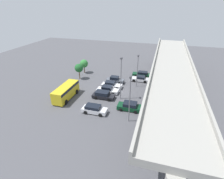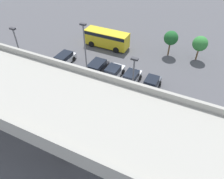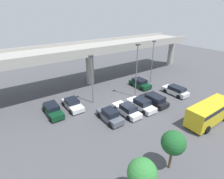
{
  "view_description": "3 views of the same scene",
  "coord_description": "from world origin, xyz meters",
  "px_view_note": "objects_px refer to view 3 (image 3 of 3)",
  "views": [
    {
      "loc": [
        34.97,
        9.18,
        18.67
      ],
      "look_at": [
        1.85,
        -0.55,
        1.11
      ],
      "focal_mm": 28.0,
      "sensor_mm": 36.0,
      "label": 1
    },
    {
      "loc": [
        -9.35,
        20.74,
        18.55
      ],
      "look_at": [
        -0.13,
        1.81,
        1.0
      ],
      "focal_mm": 35.0,
      "sensor_mm": 36.0,
      "label": 2
    },
    {
      "loc": [
        -15.37,
        -18.01,
        13.8
      ],
      "look_at": [
        -0.55,
        3.08,
        1.91
      ],
      "focal_mm": 28.0,
      "sensor_mm": 36.0,
      "label": 3
    }
  ],
  "objects_px": {
    "parked_car_6": "(140,83)",
    "lamp_post_near_aisle": "(137,68)",
    "parked_car_1": "(73,104)",
    "parked_car_7": "(176,91)",
    "shuttle_bus": "(210,111)",
    "parked_car_5": "(154,100)",
    "parked_car_3": "(127,110)",
    "lamp_post_mid_lot": "(152,59)",
    "parked_car_4": "(141,104)",
    "lamp_post_by_overpass": "(92,76)",
    "parked_car_2": "(110,115)",
    "tree_front_left": "(142,173)",
    "tree_front_right": "(173,143)",
    "parked_car_0": "(53,110)"
  },
  "relations": [
    {
      "from": "parked_car_6",
      "to": "lamp_post_near_aisle",
      "type": "bearing_deg",
      "value": -53.81
    },
    {
      "from": "parked_car_1",
      "to": "lamp_post_near_aisle",
      "type": "xyz_separation_m",
      "value": [
        10.33,
        -2.7,
        4.54
      ]
    },
    {
      "from": "parked_car_7",
      "to": "lamp_post_near_aisle",
      "type": "bearing_deg",
      "value": 61.99
    },
    {
      "from": "shuttle_bus",
      "to": "parked_car_5",
      "type": "bearing_deg",
      "value": -74.04
    },
    {
      "from": "parked_car_3",
      "to": "lamp_post_mid_lot",
      "type": "height_order",
      "value": "lamp_post_mid_lot"
    },
    {
      "from": "parked_car_7",
      "to": "shuttle_bus",
      "type": "distance_m",
      "value": 8.55
    },
    {
      "from": "lamp_post_mid_lot",
      "to": "parked_car_6",
      "type": "bearing_deg",
      "value": -170.57
    },
    {
      "from": "lamp_post_near_aisle",
      "to": "shuttle_bus",
      "type": "bearing_deg",
      "value": -75.23
    },
    {
      "from": "parked_car_4",
      "to": "parked_car_1",
      "type": "bearing_deg",
      "value": 53.71
    },
    {
      "from": "parked_car_6",
      "to": "shuttle_bus",
      "type": "height_order",
      "value": "shuttle_bus"
    },
    {
      "from": "shuttle_bus",
      "to": "parked_car_1",
      "type": "bearing_deg",
      "value": -46.27
    },
    {
      "from": "lamp_post_by_overpass",
      "to": "parked_car_2",
      "type": "bearing_deg",
      "value": -96.02
    },
    {
      "from": "lamp_post_near_aisle",
      "to": "tree_front_left",
      "type": "bearing_deg",
      "value": -130.67
    },
    {
      "from": "parked_car_1",
      "to": "parked_car_6",
      "type": "height_order",
      "value": "parked_car_6"
    },
    {
      "from": "parked_car_7",
      "to": "tree_front_right",
      "type": "bearing_deg",
      "value": 124.86
    },
    {
      "from": "parked_car_3",
      "to": "parked_car_4",
      "type": "height_order",
      "value": "parked_car_4"
    },
    {
      "from": "parked_car_3",
      "to": "lamp_post_near_aisle",
      "type": "distance_m",
      "value": 7.3
    },
    {
      "from": "parked_car_7",
      "to": "tree_front_left",
      "type": "bearing_deg",
      "value": 119.29
    },
    {
      "from": "parked_car_4",
      "to": "parked_car_6",
      "type": "height_order",
      "value": "parked_car_4"
    },
    {
      "from": "parked_car_4",
      "to": "lamp_post_mid_lot",
      "type": "bearing_deg",
      "value": -53.37
    },
    {
      "from": "parked_car_3",
      "to": "parked_car_7",
      "type": "xyz_separation_m",
      "value": [
        11.08,
        -0.02,
        0.05
      ]
    },
    {
      "from": "parked_car_7",
      "to": "parked_car_0",
      "type": "bearing_deg",
      "value": 72.95
    },
    {
      "from": "parked_car_1",
      "to": "tree_front_left",
      "type": "height_order",
      "value": "tree_front_left"
    },
    {
      "from": "parked_car_3",
      "to": "lamp_post_near_aisle",
      "type": "bearing_deg",
      "value": -53.58
    },
    {
      "from": "parked_car_1",
      "to": "shuttle_bus",
      "type": "distance_m",
      "value": 19.23
    },
    {
      "from": "shuttle_bus",
      "to": "lamp_post_near_aisle",
      "type": "height_order",
      "value": "lamp_post_near_aisle"
    },
    {
      "from": "parked_car_5",
      "to": "lamp_post_mid_lot",
      "type": "bearing_deg",
      "value": -43.03
    },
    {
      "from": "parked_car_0",
      "to": "parked_car_4",
      "type": "xyz_separation_m",
      "value": [
        11.5,
        -6.15,
        0.01
      ]
    },
    {
      "from": "parked_car_4",
      "to": "lamp_post_near_aisle",
      "type": "xyz_separation_m",
      "value": [
        1.88,
        3.51,
        4.47
      ]
    },
    {
      "from": "parked_car_7",
      "to": "shuttle_bus",
      "type": "relative_size",
      "value": 0.61
    },
    {
      "from": "parked_car_3",
      "to": "shuttle_bus",
      "type": "bearing_deg",
      "value": -135.71
    },
    {
      "from": "parked_car_5",
      "to": "parked_car_0",
      "type": "bearing_deg",
      "value": 66.1
    },
    {
      "from": "parked_car_5",
      "to": "lamp_post_by_overpass",
      "type": "xyz_separation_m",
      "value": [
        -7.75,
        5.9,
        3.81
      ]
    },
    {
      "from": "lamp_post_near_aisle",
      "to": "tree_front_left",
      "type": "distance_m",
      "value": 18.11
    },
    {
      "from": "lamp_post_near_aisle",
      "to": "parked_car_1",
      "type": "bearing_deg",
      "value": 165.36
    },
    {
      "from": "parked_car_4",
      "to": "parked_car_6",
      "type": "distance_m",
      "value": 8.24
    },
    {
      "from": "shuttle_bus",
      "to": "lamp_post_mid_lot",
      "type": "distance_m",
      "value": 15.37
    },
    {
      "from": "parked_car_2",
      "to": "parked_car_3",
      "type": "xyz_separation_m",
      "value": [
        2.93,
        -0.11,
        -0.06
      ]
    },
    {
      "from": "lamp_post_near_aisle",
      "to": "parked_car_4",
      "type": "bearing_deg",
      "value": -118.18
    },
    {
      "from": "parked_car_0",
      "to": "parked_car_1",
      "type": "distance_m",
      "value": 3.05
    },
    {
      "from": "parked_car_5",
      "to": "parked_car_3",
      "type": "bearing_deg",
      "value": 87.77
    },
    {
      "from": "shuttle_bus",
      "to": "parked_car_0",
      "type": "bearing_deg",
      "value": -40.27
    },
    {
      "from": "parked_car_6",
      "to": "tree_front_left",
      "type": "relative_size",
      "value": 1.13
    },
    {
      "from": "tree_front_left",
      "to": "lamp_post_by_overpass",
      "type": "bearing_deg",
      "value": 73.42
    },
    {
      "from": "parked_car_5",
      "to": "parked_car_6",
      "type": "relative_size",
      "value": 1.07
    },
    {
      "from": "parked_car_0",
      "to": "parked_car_6",
      "type": "bearing_deg",
      "value": 89.98
    },
    {
      "from": "parked_car_0",
      "to": "lamp_post_near_aisle",
      "type": "relative_size",
      "value": 0.52
    },
    {
      "from": "shuttle_bus",
      "to": "tree_front_right",
      "type": "relative_size",
      "value": 1.83
    },
    {
      "from": "parked_car_2",
      "to": "shuttle_bus",
      "type": "bearing_deg",
      "value": -126.87
    },
    {
      "from": "lamp_post_by_overpass",
      "to": "parked_car_1",
      "type": "bearing_deg",
      "value": 172.8
    }
  ]
}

